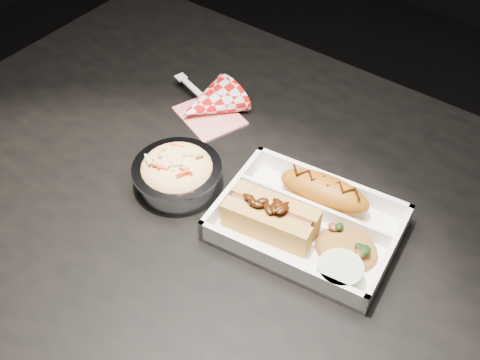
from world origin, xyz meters
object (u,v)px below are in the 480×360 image
object	(u,v)px
foil_coleslaw_cup	(177,172)
napkin_fork	(209,104)
food_tray	(307,226)
fried_pastry	(324,192)
dining_table	(249,238)
hotdog	(271,216)

from	to	relation	value
foil_coleslaw_cup	napkin_fork	xyz separation A→B (m)	(-0.08, 0.17, -0.01)
food_tray	fried_pastry	size ratio (longest dim) A/B	1.94
napkin_fork	food_tray	bearing A→B (deg)	-6.79
dining_table	foil_coleslaw_cup	size ratio (longest dim) A/B	8.88
dining_table	food_tray	bearing A→B (deg)	0.69
fried_pastry	napkin_fork	world-z (taller)	napkin_fork
foil_coleslaw_cup	napkin_fork	world-z (taller)	same
fried_pastry	dining_table	bearing A→B (deg)	-149.16
dining_table	foil_coleslaw_cup	world-z (taller)	foil_coleslaw_cup
fried_pastry	hotdog	distance (m)	0.09
dining_table	hotdog	bearing A→B (deg)	-27.58
foil_coleslaw_cup	fried_pastry	bearing A→B (deg)	26.27
hotdog	foil_coleslaw_cup	bearing A→B (deg)	174.31
food_tray	fried_pastry	distance (m)	0.06
fried_pastry	food_tray	bearing A→B (deg)	-82.83
hotdog	napkin_fork	distance (m)	0.29
dining_table	napkin_fork	size ratio (longest dim) A/B	6.88
hotdog	napkin_fork	world-z (taller)	napkin_fork
dining_table	fried_pastry	distance (m)	0.16
food_tray	foil_coleslaw_cup	distance (m)	0.21
hotdog	napkin_fork	bearing A→B (deg)	137.16
food_tray	hotdog	xyz separation A→B (m)	(-0.04, -0.03, 0.02)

